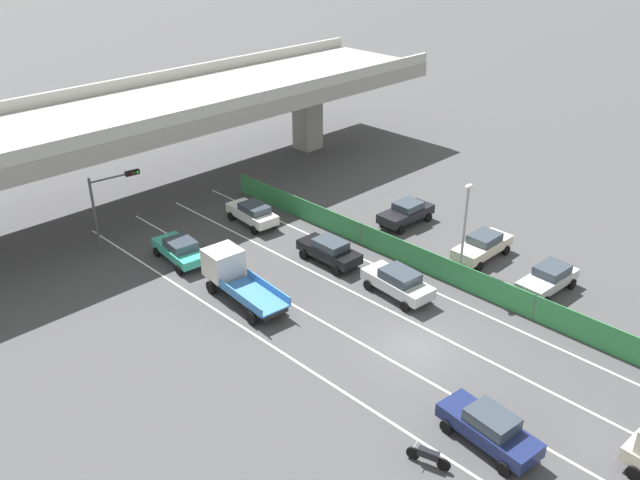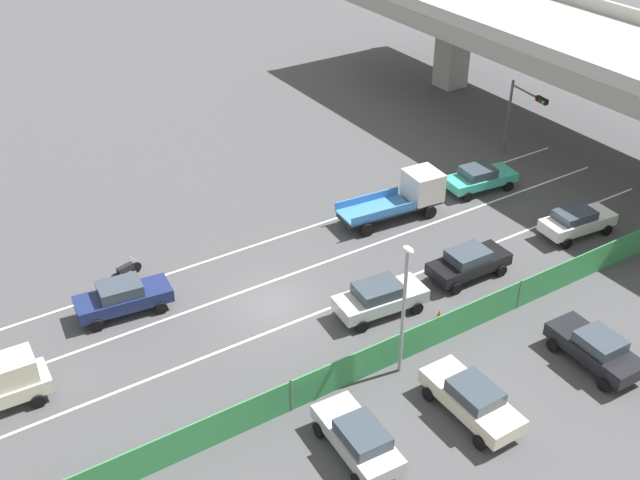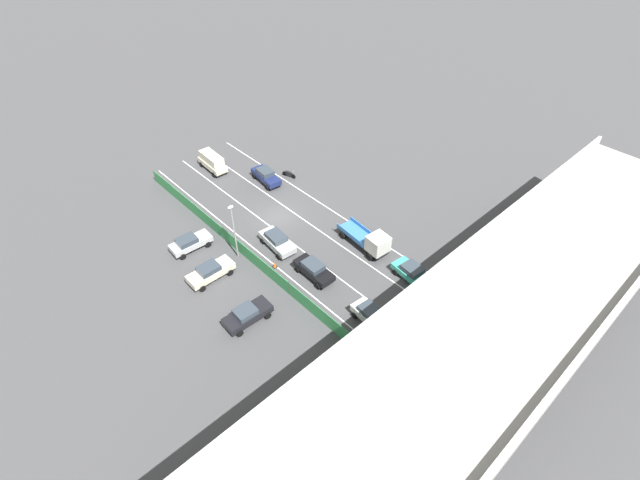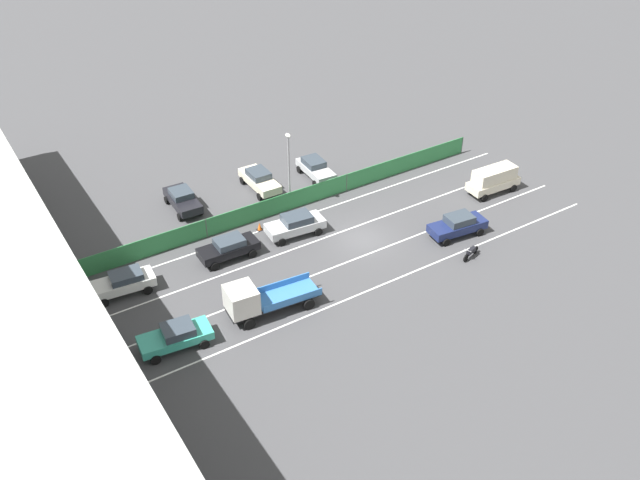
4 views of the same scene
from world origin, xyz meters
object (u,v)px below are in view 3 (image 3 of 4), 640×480
at_px(parked_wagon_silver, 190,242).
at_px(traffic_light, 473,269).
at_px(car_taxi_teal, 413,273).
at_px(car_van_cream, 212,161).
at_px(parked_sedan_cream, 210,271).
at_px(street_lamp, 234,226).
at_px(car_sedan_silver, 277,241).
at_px(car_sedan_navy, 266,175).
at_px(motorcycle, 289,174).
at_px(car_sedan_black, 314,269).
at_px(flatbed_truck_blue, 371,241).
at_px(car_hatchback_white, 373,317).
at_px(traffic_cone, 275,265).
at_px(parked_sedan_dark, 247,314).

relative_size(parked_wagon_silver, traffic_light, 0.85).
bearing_deg(car_taxi_teal, car_van_cream, -83.74).
bearing_deg(parked_sedan_cream, street_lamp, -168.12).
distance_m(car_sedan_silver, street_lamp, 5.22).
bearing_deg(car_sedan_navy, motorcycle, 158.12).
distance_m(car_sedan_silver, car_taxi_teal, 14.36).
xyz_separation_m(car_sedan_black, traffic_light, (-8.56, 11.87, 2.81)).
distance_m(flatbed_truck_blue, parked_sedan_cream, 16.48).
relative_size(car_sedan_navy, street_lamp, 0.72).
bearing_deg(car_hatchback_white, traffic_cone, -80.84).
height_order(parked_wagon_silver, parked_sedan_dark, parked_sedan_dark).
distance_m(car_sedan_silver, traffic_light, 19.74).
bearing_deg(street_lamp, car_sedan_silver, 155.87).
relative_size(car_hatchback_white, parked_sedan_dark, 1.02).
bearing_deg(flatbed_truck_blue, car_taxi_teal, 89.42).
bearing_deg(street_lamp, traffic_cone, 115.37).
bearing_deg(car_sedan_black, parked_wagon_silver, -59.98).
height_order(flatbed_truck_blue, traffic_cone, flatbed_truck_blue).
distance_m(car_van_cream, motorcycle, 10.09).
bearing_deg(parked_wagon_silver, street_lamp, 124.37).
height_order(car_taxi_teal, traffic_light, traffic_light).
height_order(car_van_cream, flatbed_truck_blue, flatbed_truck_blue).
bearing_deg(car_sedan_black, traffic_cone, -60.76).
distance_m(car_van_cream, flatbed_truck_blue, 24.68).
distance_m(car_sedan_navy, traffic_cone, 15.36).
bearing_deg(parked_sedan_dark, car_sedan_silver, -144.30).
distance_m(flatbed_truck_blue, traffic_light, 10.94).
height_order(car_hatchback_white, car_sedan_silver, car_sedan_silver).
bearing_deg(motorcycle, car_sedan_navy, -21.88).
bearing_deg(motorcycle, car_van_cream, -52.83).
distance_m(flatbed_truck_blue, parked_wagon_silver, 18.88).
bearing_deg(car_hatchback_white, parked_wagon_silver, -71.43).
xyz_separation_m(car_sedan_navy, parked_wagon_silver, (13.55, 4.46, -0.04)).
bearing_deg(car_taxi_teal, parked_sedan_dark, -24.57).
bearing_deg(parked_sedan_dark, street_lamp, -119.60).
relative_size(parked_wagon_silver, street_lamp, 0.68).
xyz_separation_m(car_taxi_teal, parked_sedan_cream, (14.35, -13.62, 0.05)).
relative_size(car_sedan_black, parked_sedan_dark, 1.00).
height_order(car_taxi_teal, traffic_cone, car_taxi_teal).
bearing_deg(parked_wagon_silver, traffic_light, 123.02).
bearing_deg(traffic_cone, parked_sedan_cream, -28.41).
xyz_separation_m(car_hatchback_white, motorcycle, (-9.70, -23.06, -0.46)).
relative_size(car_hatchback_white, car_sedan_silver, 0.97).
bearing_deg(car_sedan_silver, car_sedan_black, 89.86).
xyz_separation_m(flatbed_truck_blue, street_lamp, (10.65, -8.78, 2.70)).
xyz_separation_m(car_hatchback_white, traffic_cone, (1.87, -11.60, -0.61)).
bearing_deg(parked_sedan_cream, traffic_light, 131.11).
bearing_deg(motorcycle, parked_wagon_silver, 11.59).
height_order(car_sedan_silver, flatbed_truck_blue, flatbed_truck_blue).
height_order(flatbed_truck_blue, parked_sedan_dark, flatbed_truck_blue).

